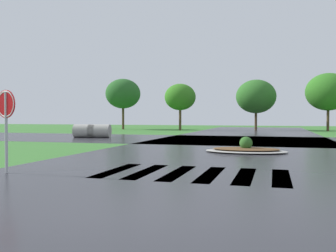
{
  "coord_description": "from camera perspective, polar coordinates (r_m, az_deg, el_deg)",
  "views": [
    {
      "loc": [
        2.07,
        -4.96,
        1.53
      ],
      "look_at": [
        -1.76,
        8.2,
        1.19
      ],
      "focal_mm": 39.06,
      "sensor_mm": 36.0,
      "label": 1
    }
  ],
  "objects": [
    {
      "name": "background_treeline",
      "position": [
        42.39,
        15.14,
        4.75
      ],
      "size": [
        43.37,
        6.63,
        6.26
      ],
      "color": "#4C3823",
      "rests_on": "ground"
    },
    {
      "name": "crosswalk_stripes",
      "position": [
        9.93,
        4.05,
        -7.41
      ],
      "size": [
        4.95,
        2.88,
        0.01
      ],
      "color": "white",
      "rests_on": "ground"
    },
    {
      "name": "asphalt_cross_road",
      "position": [
        24.43,
        11.35,
        -2.17
      ],
      "size": [
        90.0,
        10.33,
        0.01
      ],
      "primitive_type": "cube",
      "color": "#2B2B30",
      "rests_on": "ground"
    },
    {
      "name": "drainage_pipe_stack",
      "position": [
        27.43,
        -11.76,
        -0.77
      ],
      "size": [
        2.81,
        1.4,
        0.98
      ],
      "color": "#9E9B93",
      "rests_on": "ground"
    },
    {
      "name": "ground_plane",
      "position": [
        5.6,
        -6.36,
        -14.97
      ],
      "size": [
        120.0,
        120.0,
        0.1
      ],
      "primitive_type": "cube",
      "color": "#38722D"
    },
    {
      "name": "stop_sign",
      "position": [
        10.8,
        -23.96,
        2.04
      ],
      "size": [
        0.74,
        0.23,
        2.26
      ],
      "rotation": [
        0.0,
        0.0,
        -0.26
      ],
      "color": "#B2B5BA",
      "rests_on": "ground"
    },
    {
      "name": "asphalt_roadway",
      "position": [
        15.18,
        8.34,
        -4.35
      ],
      "size": [
        11.48,
        80.0,
        0.01
      ],
      "primitive_type": "cube",
      "color": "#2B2B30",
      "rests_on": "ground"
    },
    {
      "name": "median_island",
      "position": [
        16.12,
        12.07,
        -3.59
      ],
      "size": [
        3.48,
        2.11,
        0.68
      ],
      "color": "#9E9B93",
      "rests_on": "ground"
    }
  ]
}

